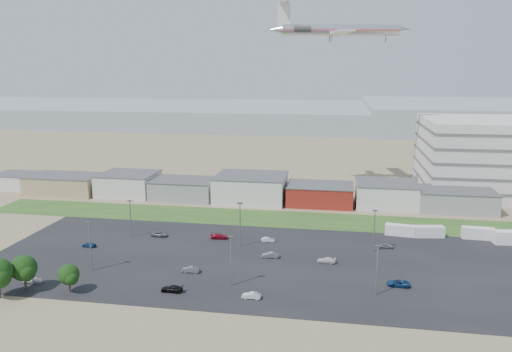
% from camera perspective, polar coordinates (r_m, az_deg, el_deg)
% --- Properties ---
extents(ground, '(700.00, 700.00, 0.00)m').
position_cam_1_polar(ground, '(93.83, -4.76, -13.87)').
color(ground, '#857555').
rests_on(ground, ground).
extents(parking_lot, '(120.00, 50.00, 0.01)m').
position_cam_1_polar(parking_lot, '(110.81, 0.38, -9.65)').
color(parking_lot, black).
rests_on(parking_lot, ground).
extents(grass_strip, '(160.00, 16.00, 0.02)m').
position_cam_1_polar(grass_strip, '(141.43, 0.47, -4.80)').
color(grass_strip, '#26501E').
rests_on(grass_strip, ground).
extents(hills_backdrop, '(700.00, 200.00, 9.00)m').
position_cam_1_polar(hills_backdrop, '(398.77, 12.34, 6.47)').
color(hills_backdrop, gray).
rests_on(hills_backdrop, ground).
extents(building_row, '(170.00, 20.00, 8.00)m').
position_cam_1_polar(building_row, '(161.72, -4.41, -1.23)').
color(building_row, silver).
rests_on(building_row, ground).
extents(box_trailer_a, '(7.52, 3.25, 2.73)m').
position_cam_1_polar(box_trailer_a, '(131.63, 16.13, -5.96)').
color(box_trailer_a, silver).
rests_on(box_trailer_a, ground).
extents(box_trailer_b, '(7.62, 3.37, 2.76)m').
position_cam_1_polar(box_trailer_b, '(132.65, 19.15, -6.02)').
color(box_trailer_b, silver).
rests_on(box_trailer_b, ground).
extents(box_trailer_c, '(7.72, 2.75, 2.86)m').
position_cam_1_polar(box_trailer_c, '(135.64, 24.03, -5.99)').
color(box_trailer_c, silver).
rests_on(box_trailer_c, ground).
extents(box_trailer_d, '(8.73, 3.39, 3.20)m').
position_cam_1_polar(box_trailer_d, '(135.17, 27.25, -6.27)').
color(box_trailer_d, silver).
rests_on(box_trailer_d, ground).
extents(tree_right, '(5.19, 5.19, 7.79)m').
position_cam_1_polar(tree_right, '(105.07, -24.99, -9.78)').
color(tree_right, black).
rests_on(tree_right, ground).
extents(tree_near, '(4.16, 4.16, 6.24)m').
position_cam_1_polar(tree_near, '(101.19, -20.59, -10.72)').
color(tree_near, black).
rests_on(tree_near, ground).
extents(lightpole_front_l, '(1.23, 0.51, 10.48)m').
position_cam_1_polar(lightpole_front_l, '(109.36, -18.40, -7.66)').
color(lightpole_front_l, slate).
rests_on(lightpole_front_l, ground).
extents(lightpole_front_m, '(1.18, 0.49, 9.99)m').
position_cam_1_polar(lightpole_front_m, '(97.17, -2.87, -9.68)').
color(lightpole_front_m, slate).
rests_on(lightpole_front_m, ground).
extents(lightpole_front_r, '(1.14, 0.48, 9.70)m').
position_cam_1_polar(lightpole_front_r, '(95.84, 13.64, -10.43)').
color(lightpole_front_r, slate).
rests_on(lightpole_front_r, ground).
extents(lightpole_back_l, '(1.11, 0.46, 9.48)m').
position_cam_1_polar(lightpole_back_l, '(128.16, -14.14, -4.76)').
color(lightpole_back_l, slate).
rests_on(lightpole_back_l, ground).
extents(lightpole_back_m, '(1.26, 0.52, 10.67)m').
position_cam_1_polar(lightpole_back_m, '(117.75, -1.83, -5.58)').
color(lightpole_back_m, slate).
rests_on(lightpole_back_m, ground).
extents(lightpole_back_r, '(1.16, 0.48, 9.89)m').
position_cam_1_polar(lightpole_back_r, '(117.61, 13.35, -6.13)').
color(lightpole_back_r, slate).
rests_on(lightpole_back_r, ground).
extents(airliner, '(52.19, 40.22, 13.91)m').
position_cam_1_polar(airliner, '(172.34, 9.66, 16.15)').
color(airliner, silver).
extents(parked_car_0, '(4.51, 2.34, 1.21)m').
position_cam_1_polar(parked_car_0, '(102.17, 15.93, -11.70)').
color(parked_car_0, navy).
rests_on(parked_car_0, ground).
extents(parked_car_3, '(4.23, 1.86, 1.21)m').
position_cam_1_polar(parked_car_3, '(97.45, -9.60, -12.59)').
color(parked_car_3, black).
rests_on(parked_car_3, ground).
extents(parked_car_4, '(3.77, 1.33, 1.24)m').
position_cam_1_polar(parked_car_4, '(105.50, -7.48, -10.54)').
color(parked_car_4, '#595B5E').
rests_on(parked_car_4, ground).
extents(parked_car_5, '(3.43, 1.70, 1.12)m').
position_cam_1_polar(parked_car_5, '(125.08, -18.54, -7.45)').
color(parked_car_5, navy).
rests_on(parked_car_5, ground).
extents(parked_car_6, '(4.59, 2.37, 1.27)m').
position_cam_1_polar(parked_car_6, '(124.56, -4.20, -6.89)').
color(parked_car_6, maroon).
rests_on(parked_car_6, ground).
extents(parked_car_7, '(3.88, 1.61, 1.25)m').
position_cam_1_polar(parked_car_7, '(112.29, 1.66, -9.01)').
color(parked_car_7, '#A5A5AA').
rests_on(parked_car_7, ground).
extents(parked_car_8, '(3.34, 1.56, 1.11)m').
position_cam_1_polar(parked_car_8, '(121.91, 14.66, -7.73)').
color(parked_car_8, '#A5A5AA').
rests_on(parked_car_8, ground).
extents(parked_car_9, '(4.34, 2.25, 1.17)m').
position_cam_1_polar(parked_car_9, '(128.24, -10.98, -6.55)').
color(parked_car_9, '#595B5E').
rests_on(parked_car_9, ground).
extents(parked_car_10, '(3.92, 2.01, 1.09)m').
position_cam_1_polar(parked_car_10, '(109.20, -24.17, -10.78)').
color(parked_car_10, silver).
rests_on(parked_car_10, ground).
extents(parked_car_11, '(3.40, 1.52, 1.08)m').
position_cam_1_polar(parked_car_11, '(122.25, 1.38, -7.27)').
color(parked_car_11, silver).
rests_on(parked_car_11, ground).
extents(parked_car_12, '(4.13, 2.04, 1.15)m').
position_cam_1_polar(parked_car_12, '(110.56, 8.04, -9.50)').
color(parked_car_12, silver).
rests_on(parked_car_12, ground).
extents(parked_car_13, '(3.52, 1.29, 1.15)m').
position_cam_1_polar(parked_car_13, '(93.63, -0.53, -13.49)').
color(parked_car_13, silver).
rests_on(parked_car_13, ground).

